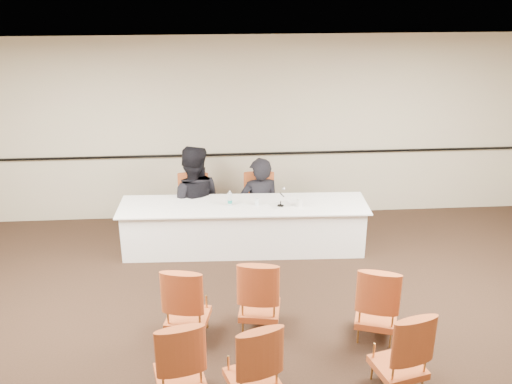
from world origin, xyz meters
TOP-DOWN VIEW (x-y plane):
  - floor at (0.00, 0.00)m, footprint 10.00×10.00m
  - ceiling at (0.00, 0.00)m, footprint 10.00×10.00m
  - wall_back at (0.00, 4.00)m, footprint 10.00×0.04m
  - wall_rail at (0.00, 3.96)m, footprint 9.80×0.04m
  - panel_table at (-0.08, 2.74)m, footprint 3.66×0.96m
  - panelist_main at (0.20, 3.28)m, footprint 0.71×0.52m
  - panelist_main_chair at (0.20, 3.28)m, footprint 0.52×0.52m
  - panelist_second at (-0.84, 3.32)m, footprint 0.97×0.76m
  - panelist_second_chair at (-0.84, 3.32)m, footprint 0.52×0.52m
  - papers at (0.46, 2.69)m, footprint 0.35×0.30m
  - microphone at (0.46, 2.65)m, footprint 0.16×0.20m
  - water_bottle at (-0.27, 2.73)m, footprint 0.09×0.09m
  - drinking_glass at (0.12, 2.72)m, footprint 0.08×0.08m
  - coffee_cup at (0.73, 2.62)m, footprint 0.09×0.09m
  - aud_chair_front_left at (-0.83, 0.65)m, footprint 0.59×0.59m
  - aud_chair_front_mid at (0.00, 0.75)m, footprint 0.58×0.58m
  - aud_chair_front_right at (1.32, 0.49)m, footprint 0.63×0.63m
  - aud_chair_back_left at (-0.88, -0.34)m, footprint 0.60×0.60m
  - aud_chair_back_mid at (-0.17, -0.44)m, footprint 0.63×0.63m
  - aud_chair_back_right at (1.31, -0.36)m, footprint 0.61×0.61m

SIDE VIEW (x-z plane):
  - floor at x=0.00m, z-range 0.00..0.00m
  - panelist_main at x=0.20m, z-range -0.54..1.26m
  - panel_table at x=-0.08m, z-range 0.00..0.73m
  - panelist_main_chair at x=0.20m, z-range 0.00..0.95m
  - panelist_second_chair at x=-0.84m, z-range 0.00..0.95m
  - aud_chair_front_left at x=-0.83m, z-range 0.00..0.95m
  - aud_chair_front_mid at x=0.00m, z-range 0.00..0.95m
  - aud_chair_front_right at x=1.32m, z-range 0.00..0.95m
  - aud_chair_back_left at x=-0.88m, z-range 0.00..0.95m
  - aud_chair_back_mid at x=-0.17m, z-range 0.00..0.95m
  - aud_chair_back_right at x=1.31m, z-range 0.00..0.95m
  - panelist_second at x=-0.84m, z-range -0.49..1.46m
  - papers at x=0.46m, z-range 0.73..0.73m
  - drinking_glass at x=0.12m, z-range 0.73..0.83m
  - coffee_cup at x=0.73m, z-range 0.73..0.86m
  - water_bottle at x=-0.27m, z-range 0.73..0.95m
  - microphone at x=0.46m, z-range 0.73..0.98m
  - wall_rail at x=0.00m, z-range 1.09..1.11m
  - wall_back at x=0.00m, z-range 0.00..3.00m
  - ceiling at x=0.00m, z-range 3.00..3.00m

